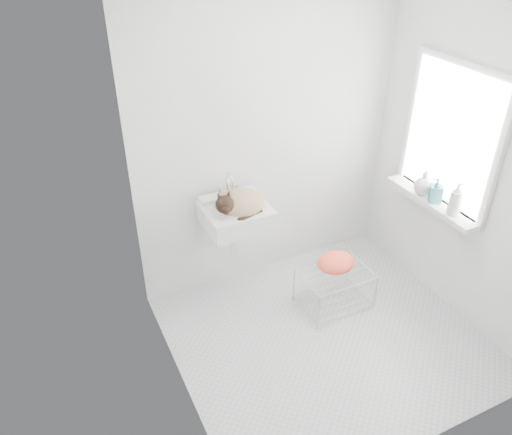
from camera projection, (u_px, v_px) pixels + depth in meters
name	position (u px, v px, depth m)	size (l,w,h in m)	color
floor	(326.00, 337.00, 3.83)	(2.20, 2.00, 0.02)	silver
back_wall	(268.00, 136.00, 3.93)	(2.20, 0.02, 2.50)	white
right_wall	(472.00, 160.00, 3.56)	(0.02, 2.00, 2.50)	white
left_wall	(171.00, 236.00, 2.76)	(0.02, 2.00, 2.50)	white
window_glass	(452.00, 137.00, 3.66)	(0.01, 0.80, 1.00)	white
window_frame	(451.00, 137.00, 3.65)	(0.04, 0.90, 1.10)	white
windowsill	(431.00, 201.00, 3.91)	(0.16, 0.88, 0.04)	white
sink	(236.00, 207.00, 3.80)	(0.49, 0.43, 0.20)	silver
faucet	(226.00, 180.00, 3.86)	(0.18, 0.13, 0.18)	silver
cat	(239.00, 203.00, 3.77)	(0.40, 0.31, 0.25)	tan
wire_rack	(334.00, 289.00, 4.07)	(0.53, 0.37, 0.32)	#BDBDBD
towel	(335.00, 266.00, 4.00)	(0.31, 0.22, 0.13)	#F7A513
bottle_a	(452.00, 214.00, 3.72)	(0.08, 0.08, 0.21)	silver
bottle_b	(434.00, 201.00, 3.87)	(0.09, 0.09, 0.20)	#2F6E75
bottle_c	(422.00, 194.00, 3.97)	(0.15, 0.15, 0.19)	silver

